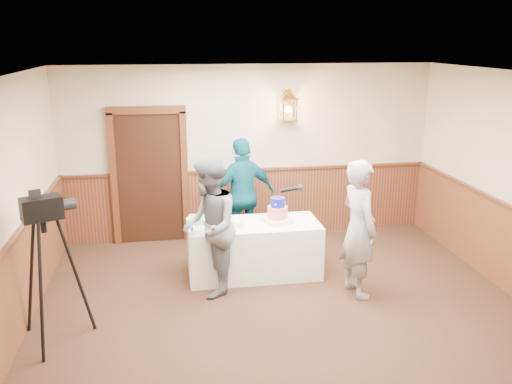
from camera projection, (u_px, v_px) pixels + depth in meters
The scene contains 10 objects.
ground at pixel (299, 345), 5.82m from camera, with size 7.00×7.00×0.00m, color #311D13.
room_shell at pixel (287, 199), 5.83m from camera, with size 6.02×7.02×2.81m.
display_table at pixel (254, 249), 7.49m from camera, with size 1.80×0.80×0.75m, color white.
tiered_cake at pixel (278, 213), 7.38m from camera, with size 0.45×0.45×0.35m.
sheet_cake_yellow at pixel (229, 223), 7.29m from camera, with size 0.35×0.27×0.07m, color #F1D890.
sheet_cake_green at pixel (200, 220), 7.41m from camera, with size 0.33×0.27×0.08m, color #A5E09E.
interviewer at pixel (210, 227), 6.82m from camera, with size 1.52×0.91×1.79m.
baker at pixel (359, 229), 6.78m from camera, with size 0.65×0.42×1.77m, color gray.
assistant_p at pixel (243, 196), 8.21m from camera, with size 1.04×0.43×1.77m, color #0B4E61.
tv_camera_rig at pixel (50, 278), 5.74m from camera, with size 0.63×0.60×1.63m.
Camera 1 is at (-1.30, -5.00, 3.19)m, focal length 38.00 mm.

